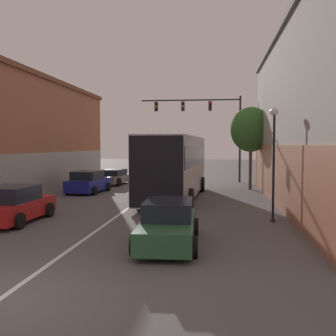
{
  "coord_description": "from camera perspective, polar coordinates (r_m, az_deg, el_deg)",
  "views": [
    {
      "loc": [
        4.4,
        -7.38,
        3.16
      ],
      "look_at": [
        1.71,
        14.18,
        1.89
      ],
      "focal_mm": 42.0,
      "sensor_mm": 36.0,
      "label": 1
    }
  ],
  "objects": [
    {
      "name": "lane_center_line",
      "position": [
        23.28,
        -3.85,
        -4.46
      ],
      "size": [
        0.14,
        42.51,
        0.01
      ],
      "color": "silver",
      "rests_on": "ground_plane"
    },
    {
      "name": "hatchback_foreground",
      "position": [
        12.57,
        0.01,
        -8.13
      ],
      "size": [
        2.04,
        4.37,
        1.39
      ],
      "rotation": [
        0.0,
        0.0,
        1.61
      ],
      "color": "#285633",
      "rests_on": "ground_plane"
    },
    {
      "name": "ground_plane",
      "position": [
        9.16,
        -23.24,
        -17.11
      ],
      "size": [
        160.0,
        160.0,
        0.0
      ],
      "primitive_type": "plane",
      "color": "#565454"
    },
    {
      "name": "parked_car_left_far",
      "position": [
        26.63,
        -11.48,
        -2.07
      ],
      "size": [
        2.28,
        4.07,
        1.45
      ],
      "rotation": [
        0.0,
        0.0,
        1.49
      ],
      "color": "navy",
      "rests_on": "ground_plane"
    },
    {
      "name": "street_lamp",
      "position": [
        16.6,
        15.1,
        2.12
      ],
      "size": [
        0.34,
        0.34,
        4.69
      ],
      "color": "black",
      "rests_on": "ground_plane"
    },
    {
      "name": "parked_car_left_near",
      "position": [
        31.8,
        -7.77,
        -1.31
      ],
      "size": [
        2.32,
        4.39,
        1.23
      ],
      "rotation": [
        0.0,
        0.0,
        1.44
      ],
      "color": "slate",
      "rests_on": "ground_plane"
    },
    {
      "name": "parked_car_left_mid",
      "position": [
        17.36,
        -21.69,
        -5.03
      ],
      "size": [
        2.22,
        4.19,
        1.5
      ],
      "rotation": [
        0.0,
        0.0,
        1.56
      ],
      "color": "red",
      "rests_on": "ground_plane"
    },
    {
      "name": "street_tree_near",
      "position": [
        28.53,
        11.93,
        5.46
      ],
      "size": [
        2.88,
        2.59,
        5.86
      ],
      "color": "brown",
      "rests_on": "ground_plane"
    },
    {
      "name": "bus",
      "position": [
        23.23,
        1.02,
        0.6
      ],
      "size": [
        3.29,
        11.36,
        3.66
      ],
      "rotation": [
        0.0,
        0.0,
        1.52
      ],
      "color": "#B7B7BC",
      "rests_on": "ground_plane"
    },
    {
      "name": "traffic_signal_gantry",
      "position": [
        33.97,
        5.82,
        7.16
      ],
      "size": [
        8.55,
        0.36,
        7.32
      ],
      "color": "black",
      "rests_on": "ground_plane"
    }
  ]
}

